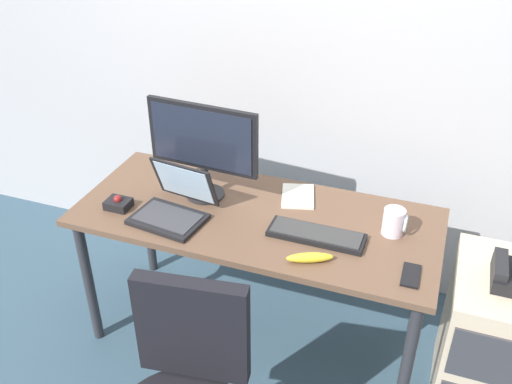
# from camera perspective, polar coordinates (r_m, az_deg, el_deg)

# --- Properties ---
(ground_plane) EXTENTS (8.00, 8.00, 0.00)m
(ground_plane) POSITION_cam_1_polar(r_m,az_deg,el_deg) (3.03, 0.00, -13.99)
(ground_plane) COLOR #354F60
(back_wall) EXTENTS (6.00, 0.10, 2.80)m
(back_wall) POSITION_cam_1_polar(r_m,az_deg,el_deg) (2.89, 4.94, 16.14)
(back_wall) COLOR #B6B4B7
(back_wall) RESTS_ON ground
(desk) EXTENTS (1.63, 0.70, 0.74)m
(desk) POSITION_cam_1_polar(r_m,az_deg,el_deg) (2.60, 0.00, -3.74)
(desk) COLOR brown
(desk) RESTS_ON ground
(file_cabinet) EXTENTS (0.42, 0.53, 0.70)m
(file_cabinet) POSITION_cam_1_polar(r_m,az_deg,el_deg) (2.71, 22.69, -13.77)
(file_cabinet) COLOR beige
(file_cabinet) RESTS_ON ground
(monitor_main) EXTENTS (0.53, 0.18, 0.46)m
(monitor_main) POSITION_cam_1_polar(r_m,az_deg,el_deg) (2.57, -5.37, 4.90)
(monitor_main) COLOR #262628
(monitor_main) RESTS_ON desk
(keyboard) EXTENTS (0.41, 0.14, 0.03)m
(keyboard) POSITION_cam_1_polar(r_m,az_deg,el_deg) (2.42, 6.06, -4.27)
(keyboard) COLOR black
(keyboard) RESTS_ON desk
(laptop) EXTENTS (0.35, 0.33, 0.23)m
(laptop) POSITION_cam_1_polar(r_m,az_deg,el_deg) (2.55, -8.21, -1.32)
(laptop) COLOR black
(laptop) RESTS_ON desk
(trackball_mouse) EXTENTS (0.11, 0.09, 0.07)m
(trackball_mouse) POSITION_cam_1_polar(r_m,az_deg,el_deg) (2.66, -13.64, -1.11)
(trackball_mouse) COLOR black
(trackball_mouse) RESTS_ON desk
(coffee_mug) EXTENTS (0.10, 0.09, 0.12)m
(coffee_mug) POSITION_cam_1_polar(r_m,az_deg,el_deg) (2.47, 13.69, -2.94)
(coffee_mug) COLOR silver
(coffee_mug) RESTS_ON desk
(paper_notepad) EXTENTS (0.20, 0.24, 0.01)m
(paper_notepad) POSITION_cam_1_polar(r_m,az_deg,el_deg) (2.68, 4.21, -0.42)
(paper_notepad) COLOR white
(paper_notepad) RESTS_ON desk
(cell_phone) EXTENTS (0.07, 0.14, 0.01)m
(cell_phone) POSITION_cam_1_polar(r_m,az_deg,el_deg) (2.29, 15.25, -8.06)
(cell_phone) COLOR black
(cell_phone) RESTS_ON desk
(banana) EXTENTS (0.19, 0.12, 0.04)m
(banana) POSITION_cam_1_polar(r_m,az_deg,el_deg) (2.28, 5.42, -6.57)
(banana) COLOR yellow
(banana) RESTS_ON desk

